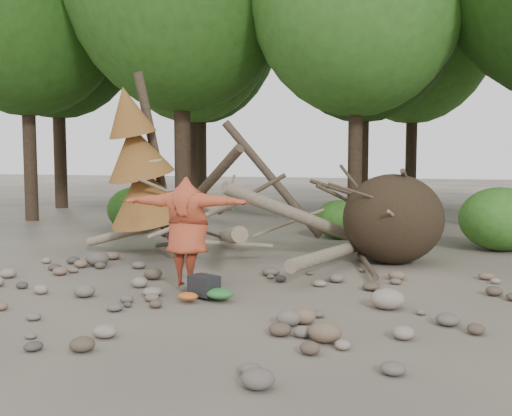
% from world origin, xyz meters
% --- Properties ---
extents(ground, '(120.00, 120.00, 0.00)m').
position_xyz_m(ground, '(0.00, 0.00, 0.00)').
color(ground, '#514C44').
rests_on(ground, ground).
extents(deadfall_pile, '(8.55, 5.24, 3.30)m').
position_xyz_m(deadfall_pile, '(2.02, 4.24, 0.95)').
color(deadfall_pile, '#332619').
rests_on(deadfall_pile, ground).
extents(dead_conifer, '(2.06, 2.16, 4.35)m').
position_xyz_m(dead_conifer, '(-3.12, 3.37, 2.11)').
color(dead_conifer, '#4C3F30').
rests_on(dead_conifer, ground).
extents(bush_left, '(1.80, 1.80, 1.44)m').
position_xyz_m(bush_left, '(-5.50, 7.20, 0.72)').
color(bush_left, '#255316').
rests_on(bush_left, ground).
extents(bush_mid, '(1.40, 1.40, 1.12)m').
position_xyz_m(bush_mid, '(0.80, 7.80, 0.56)').
color(bush_mid, '#31691E').
rests_on(bush_mid, ground).
extents(bush_right, '(2.00, 2.00, 1.60)m').
position_xyz_m(bush_right, '(5.00, 7.00, 0.80)').
color(bush_right, '#3D7C26').
rests_on(bush_right, ground).
extents(frisbee_thrower, '(2.39, 0.94, 2.24)m').
position_xyz_m(frisbee_thrower, '(-0.58, 0.53, 1.04)').
color(frisbee_thrower, '#AE4327').
rests_on(frisbee_thrower, ground).
extents(backpack, '(0.56, 0.48, 0.32)m').
position_xyz_m(backpack, '(-0.06, 0.08, 0.16)').
color(backpack, black).
rests_on(backpack, ground).
extents(cloth_green, '(0.45, 0.38, 0.17)m').
position_xyz_m(cloth_green, '(0.28, -0.05, 0.09)').
color(cloth_green, '#2B6B30').
rests_on(cloth_green, ground).
extents(cloth_orange, '(0.33, 0.27, 0.12)m').
position_xyz_m(cloth_orange, '(-0.18, -0.29, 0.06)').
color(cloth_orange, '#C05820').
rests_on(cloth_orange, ground).
extents(boulder_front_right, '(0.43, 0.39, 0.26)m').
position_xyz_m(boulder_front_right, '(2.30, -1.51, 0.13)').
color(boulder_front_right, brown).
rests_on(boulder_front_right, ground).
extents(boulder_mid_right, '(0.53, 0.47, 0.32)m').
position_xyz_m(boulder_mid_right, '(2.89, 0.36, 0.16)').
color(boulder_mid_right, gray).
rests_on(boulder_mid_right, ground).
extents(boulder_mid_left, '(0.52, 0.47, 0.31)m').
position_xyz_m(boulder_mid_left, '(-3.41, 1.99, 0.16)').
color(boulder_mid_left, '#5A554C').
rests_on(boulder_mid_left, ground).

